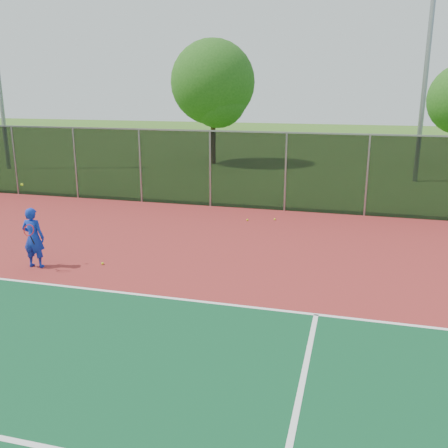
# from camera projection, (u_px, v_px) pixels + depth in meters

# --- Properties ---
(ground) EXTENTS (120.00, 120.00, 0.00)m
(ground) POSITION_uv_depth(u_px,v_px,m) (178.00, 380.00, 8.23)
(ground) COLOR #36631C
(ground) RESTS_ON ground
(court_apron) EXTENTS (30.00, 20.00, 0.02)m
(court_apron) POSITION_uv_depth(u_px,v_px,m) (212.00, 325.00, 10.09)
(court_apron) COLOR maroon
(court_apron) RESTS_ON ground
(fence_back) EXTENTS (30.00, 0.06, 3.03)m
(fence_back) POSITION_uv_depth(u_px,v_px,m) (286.00, 171.00, 18.99)
(fence_back) COLOR black
(fence_back) RESTS_ON court_apron
(tennis_player) EXTENTS (0.62, 0.63, 2.24)m
(tennis_player) POSITION_uv_depth(u_px,v_px,m) (33.00, 238.00, 13.13)
(tennis_player) COLOR #122CA9
(tennis_player) RESTS_ON court_apron
(practice_ball_0) EXTENTS (0.07, 0.07, 0.07)m
(practice_ball_0) POSITION_uv_depth(u_px,v_px,m) (247.00, 220.00, 17.89)
(practice_ball_0) COLOR #CAD518
(practice_ball_0) RESTS_ON court_apron
(practice_ball_2) EXTENTS (0.07, 0.07, 0.07)m
(practice_ball_2) POSITION_uv_depth(u_px,v_px,m) (102.00, 263.00, 13.49)
(practice_ball_2) COLOR #CAD518
(practice_ball_2) RESTS_ON court_apron
(practice_ball_4) EXTENTS (0.07, 0.07, 0.07)m
(practice_ball_4) POSITION_uv_depth(u_px,v_px,m) (275.00, 219.00, 17.99)
(practice_ball_4) COLOR #CAD518
(practice_ball_4) RESTS_ON court_apron
(floodlight_n) EXTENTS (0.90, 0.40, 11.51)m
(floodlight_n) POSITION_uv_depth(u_px,v_px,m) (429.00, 46.00, 23.79)
(floodlight_n) COLOR gray
(floodlight_n) RESTS_ON ground
(tree_back_left) EXTENTS (5.10, 5.10, 7.49)m
(tree_back_left) POSITION_uv_depth(u_px,v_px,m) (214.00, 86.00, 30.08)
(tree_back_left) COLOR #322312
(tree_back_left) RESTS_ON ground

